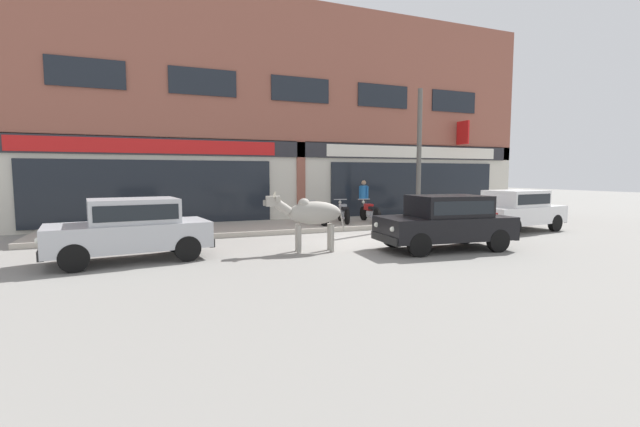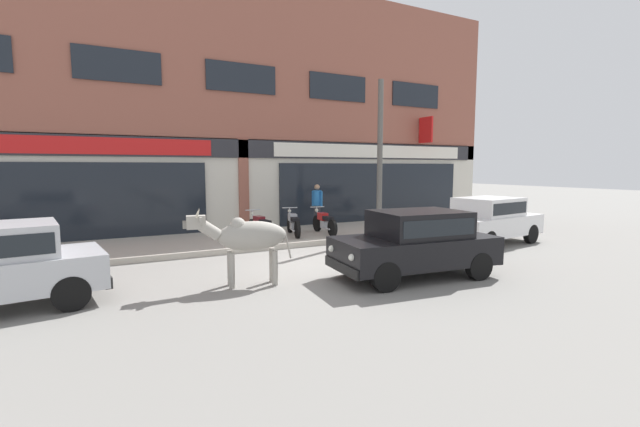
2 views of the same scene
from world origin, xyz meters
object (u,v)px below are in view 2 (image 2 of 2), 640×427
object	(u,v)px
motorcycle_1	(293,224)
cow	(247,237)
motorcycle_0	(261,227)
pedestrian	(317,201)
motorcycle_2	(324,222)
car_0	(489,218)
car_1	(416,240)
utility_pole	(380,158)

from	to	relation	value
motorcycle_1	cow	bearing A→B (deg)	-124.23
cow	motorcycle_0	xyz separation A→B (m)	(1.89, 4.36, -0.45)
pedestrian	cow	bearing A→B (deg)	-128.54
motorcycle_1	motorcycle_2	xyz separation A→B (m)	(1.05, -0.20, 0.00)
cow	motorcycle_2	xyz separation A→B (m)	(4.11, 4.29, -0.45)
pedestrian	motorcycle_1	bearing A→B (deg)	-140.04
car_0	car_1	xyz separation A→B (m)	(-4.73, -2.10, 0.00)
motorcycle_0	motorcycle_1	distance (m)	1.18
car_0	motorcycle_1	distance (m)	6.21
motorcycle_2	utility_pole	size ratio (longest dim) A/B	0.36
motorcycle_0	pedestrian	size ratio (longest dim) A/B	1.13
car_1	motorcycle_1	xyz separation A→B (m)	(-0.40, 5.57, -0.26)
motorcycle_2	pedestrian	world-z (taller)	pedestrian
cow	utility_pole	world-z (taller)	utility_pole
cow	motorcycle_1	distance (m)	5.46
motorcycle_1	pedestrian	xyz separation A→B (m)	(1.57, 1.32, 0.60)
motorcycle_1	motorcycle_2	size ratio (longest dim) A/B	0.99
car_0	motorcycle_1	size ratio (longest dim) A/B	2.10
cow	car_0	size ratio (longest dim) A/B	0.57
motorcycle_2	car_1	bearing A→B (deg)	-96.88
cow	pedestrian	xyz separation A→B (m)	(4.63, 5.81, 0.14)
motorcycle_0	pedestrian	distance (m)	3.16
cow	car_1	world-z (taller)	cow
motorcycle_0	motorcycle_1	size ratio (longest dim) A/B	1.01
pedestrian	motorcycle_2	bearing A→B (deg)	-108.92
motorcycle_1	pedestrian	world-z (taller)	pedestrian
car_1	utility_pole	bearing A→B (deg)	63.16
car_1	motorcycle_0	xyz separation A→B (m)	(-1.57, 5.44, -0.26)
motorcycle_0	utility_pole	bearing A→B (deg)	-12.30
cow	motorcycle_1	world-z (taller)	cow
motorcycle_0	utility_pole	size ratio (longest dim) A/B	0.36
cow	motorcycle_0	distance (m)	4.77
utility_pole	cow	bearing A→B (deg)	-148.75
car_0	car_1	size ratio (longest dim) A/B	1.01
motorcycle_1	pedestrian	bearing A→B (deg)	39.96
car_1	pedestrian	size ratio (longest dim) A/B	2.33
motorcycle_0	motorcycle_2	world-z (taller)	same
car_1	motorcycle_2	size ratio (longest dim) A/B	2.05
motorcycle_0	pedestrian	world-z (taller)	pedestrian
motorcycle_2	motorcycle_1	bearing A→B (deg)	169.03
motorcycle_2	utility_pole	world-z (taller)	utility_pole
car_0	utility_pole	xyz separation A→B (m)	(-2.41, 2.49, 1.90)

